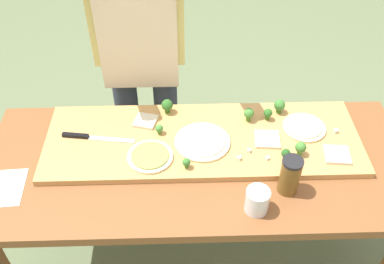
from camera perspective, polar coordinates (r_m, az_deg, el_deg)
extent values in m
plane|color=#60704C|center=(2.33, 0.62, -16.36)|extent=(8.00, 8.00, 0.00)
cube|color=brown|center=(2.33, -19.65, -5.37)|extent=(0.07, 0.07, 0.70)
cube|color=brown|center=(2.37, 20.06, -4.48)|extent=(0.07, 0.07, 0.70)
cube|color=brown|center=(1.74, 0.79, -4.30)|extent=(1.71, 0.70, 0.04)
cube|color=tan|center=(1.79, 1.43, -1.06)|extent=(1.30, 0.43, 0.03)
cube|color=#B7BABF|center=(1.80, -10.56, -0.98)|extent=(0.19, 0.05, 0.00)
cube|color=black|center=(1.84, -15.13, -0.46)|extent=(0.11, 0.03, 0.02)
cylinder|color=beige|center=(1.71, -5.55, -3.24)|extent=(0.18, 0.18, 0.01)
cylinder|color=#899E4C|center=(1.70, -5.57, -3.06)|extent=(0.15, 0.15, 0.01)
cylinder|color=beige|center=(1.88, 14.57, 0.57)|extent=(0.18, 0.18, 0.01)
cylinder|color=beige|center=(1.87, 14.61, 0.75)|extent=(0.15, 0.15, 0.01)
cylinder|color=beige|center=(1.76, 1.37, -1.31)|extent=(0.23, 0.23, 0.01)
cylinder|color=silver|center=(1.75, 1.38, -1.12)|extent=(0.19, 0.19, 0.01)
cube|color=beige|center=(1.79, 9.89, -0.96)|extent=(0.11, 0.11, 0.01)
cube|color=beige|center=(1.86, -6.14, 1.46)|extent=(0.11, 0.11, 0.01)
cube|color=beige|center=(1.80, 18.59, -2.86)|extent=(0.11, 0.11, 0.01)
cylinder|color=#3F7220|center=(1.66, -0.74, -4.48)|extent=(0.01, 0.01, 0.02)
sphere|color=#38752D|center=(1.64, -0.75, -4.00)|extent=(0.03, 0.03, 0.03)
cylinder|color=#3F7220|center=(1.93, 11.36, 2.84)|extent=(0.02, 0.02, 0.02)
sphere|color=#38752D|center=(1.91, 11.48, 3.50)|extent=(0.05, 0.05, 0.05)
cylinder|color=#366618|center=(1.88, 9.90, 1.92)|extent=(0.02, 0.02, 0.02)
sphere|color=#2D6623|center=(1.87, 9.99, 2.50)|extent=(0.04, 0.04, 0.04)
cylinder|color=#487A23|center=(1.75, 14.02, -2.65)|extent=(0.02, 0.02, 0.02)
sphere|color=#427F33|center=(1.74, 14.17, -2.02)|extent=(0.04, 0.04, 0.04)
cylinder|color=#487A23|center=(1.87, 7.44, 1.84)|extent=(0.02, 0.02, 0.03)
sphere|color=#427F33|center=(1.85, 7.52, 2.49)|extent=(0.04, 0.04, 0.04)
cylinder|color=#487A23|center=(1.80, -4.33, 0.02)|extent=(0.01, 0.01, 0.02)
sphere|color=#427F33|center=(1.78, -4.36, 0.49)|extent=(0.03, 0.03, 0.03)
cylinder|color=#366618|center=(1.89, -3.26, 2.90)|extent=(0.02, 0.02, 0.02)
sphere|color=#2D6623|center=(1.87, -3.29, 3.58)|extent=(0.05, 0.05, 0.05)
cylinder|color=#2C5915|center=(1.73, 12.18, -3.23)|extent=(0.02, 0.02, 0.02)
sphere|color=#23561E|center=(1.72, 12.27, -2.77)|extent=(0.04, 0.04, 0.04)
cube|color=white|center=(1.72, 9.94, -3.41)|extent=(0.02, 0.02, 0.01)
cube|color=white|center=(1.70, 6.20, -3.46)|extent=(0.02, 0.02, 0.02)
cube|color=white|center=(1.73, 7.53, -2.45)|extent=(0.02, 0.02, 0.01)
cube|color=silver|center=(1.90, 18.46, 0.13)|extent=(0.02, 0.02, 0.02)
cylinder|color=white|center=(1.55, 8.59, -8.94)|extent=(0.09, 0.09, 0.10)
cylinder|color=white|center=(1.57, 8.52, -9.37)|extent=(0.08, 0.08, 0.05)
cylinder|color=brown|center=(1.61, 12.76, -5.77)|extent=(0.07, 0.07, 0.15)
cylinder|color=black|center=(1.56, 13.20, -3.86)|extent=(0.08, 0.08, 0.01)
cube|color=white|center=(1.78, -23.43, -6.77)|extent=(0.15, 0.19, 0.00)
cylinder|color=#333847|center=(2.33, -8.26, 0.87)|extent=(0.12, 0.12, 0.90)
cylinder|color=#333847|center=(2.31, -3.34, 0.98)|extent=(0.12, 0.12, 0.90)
cube|color=beige|center=(1.85, -7.37, 13.41)|extent=(0.34, 0.01, 0.60)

